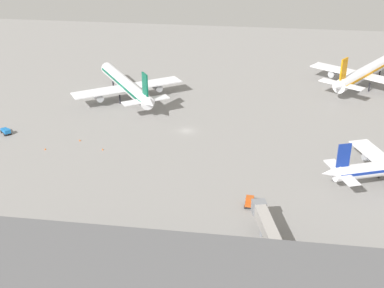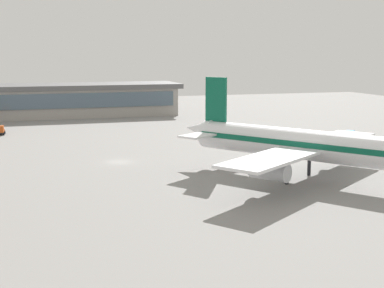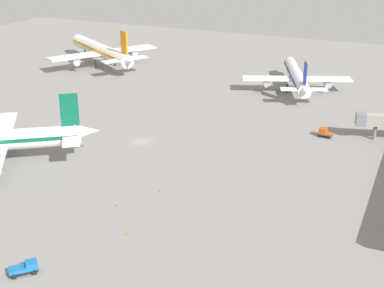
{
  "view_description": "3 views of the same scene",
  "coord_description": "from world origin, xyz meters",
  "px_view_note": "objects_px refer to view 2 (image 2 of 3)",
  "views": [
    {
      "loc": [
        22.91,
        -149.34,
        69.63
      ],
      "look_at": [
        3.76,
        -14.12,
        2.43
      ],
      "focal_mm": 48.38,
      "sensor_mm": 36.0,
      "label": 1
    },
    {
      "loc": [
        16.25,
        96.43,
        19.58
      ],
      "look_at": [
        -13.69,
        0.89,
        2.76
      ],
      "focal_mm": 50.76,
      "sensor_mm": 36.0,
      "label": 2
    },
    {
      "loc": [
        -113.43,
        -63.98,
        51.76
      ],
      "look_at": [
        -5.22,
        -16.34,
        3.94
      ],
      "focal_mm": 52.35,
      "sensor_mm": 36.0,
      "label": 3
    }
  ],
  "objects_px": {
    "safety_cone_near_gate": "(207,140)",
    "safety_cone_mid_apron": "(272,135)",
    "airplane_taxiing": "(316,146)",
    "pushback_tractor": "(354,135)",
    "baggage_tug": "(0,130)",
    "safety_cone_far_side": "(252,142)"
  },
  "relations": [
    {
      "from": "airplane_taxiing",
      "to": "safety_cone_far_side",
      "type": "bearing_deg",
      "value": 136.63
    },
    {
      "from": "pushback_tractor",
      "to": "safety_cone_near_gate",
      "type": "bearing_deg",
      "value": 32.84
    },
    {
      "from": "safety_cone_far_side",
      "to": "safety_cone_mid_apron",
      "type": "bearing_deg",
      "value": -139.55
    },
    {
      "from": "baggage_tug",
      "to": "safety_cone_near_gate",
      "type": "relative_size",
      "value": 5.57
    },
    {
      "from": "safety_cone_mid_apron",
      "to": "safety_cone_near_gate",
      "type": "bearing_deg",
      "value": 7.15
    },
    {
      "from": "baggage_tug",
      "to": "safety_cone_near_gate",
      "type": "xyz_separation_m",
      "value": [
        -44.56,
        24.28,
        -0.86
      ]
    },
    {
      "from": "safety_cone_near_gate",
      "to": "safety_cone_far_side",
      "type": "height_order",
      "value": "same"
    },
    {
      "from": "airplane_taxiing",
      "to": "pushback_tractor",
      "type": "bearing_deg",
      "value": 104.11
    },
    {
      "from": "airplane_taxiing",
      "to": "safety_cone_far_side",
      "type": "distance_m",
      "value": 37.54
    },
    {
      "from": "safety_cone_mid_apron",
      "to": "pushback_tractor",
      "type": "bearing_deg",
      "value": 151.89
    },
    {
      "from": "baggage_tug",
      "to": "safety_cone_mid_apron",
      "type": "xyz_separation_m",
      "value": [
        -61.67,
        22.13,
        -0.86
      ]
    },
    {
      "from": "baggage_tug",
      "to": "airplane_taxiing",
      "type": "bearing_deg",
      "value": 40.6
    },
    {
      "from": "safety_cone_near_gate",
      "to": "safety_cone_mid_apron",
      "type": "distance_m",
      "value": 17.24
    },
    {
      "from": "safety_cone_mid_apron",
      "to": "baggage_tug",
      "type": "bearing_deg",
      "value": -19.74
    },
    {
      "from": "pushback_tractor",
      "to": "safety_cone_mid_apron",
      "type": "distance_m",
      "value": 18.83
    },
    {
      "from": "airplane_taxiing",
      "to": "safety_cone_mid_apron",
      "type": "xyz_separation_m",
      "value": [
        -13.79,
        -43.86,
        -5.35
      ]
    },
    {
      "from": "airplane_taxiing",
      "to": "baggage_tug",
      "type": "distance_m",
      "value": 81.65
    },
    {
      "from": "airplane_taxiing",
      "to": "pushback_tractor",
      "type": "distance_m",
      "value": 46.58
    },
    {
      "from": "safety_cone_mid_apron",
      "to": "safety_cone_far_side",
      "type": "bearing_deg",
      "value": 40.45
    },
    {
      "from": "pushback_tractor",
      "to": "safety_cone_far_side",
      "type": "xyz_separation_m",
      "value": [
        24.93,
        -1.76,
        -0.67
      ]
    },
    {
      "from": "safety_cone_near_gate",
      "to": "safety_cone_far_side",
      "type": "xyz_separation_m",
      "value": [
        -8.77,
        4.96,
        0.0
      ]
    },
    {
      "from": "pushback_tractor",
      "to": "safety_cone_near_gate",
      "type": "height_order",
      "value": "pushback_tractor"
    }
  ]
}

